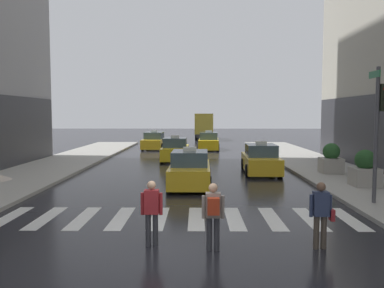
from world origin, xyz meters
TOP-DOWN VIEW (x-y plane):
  - ground_plane at (0.00, 0.00)m, footprint 160.00×160.00m
  - crosswalk_markings at (0.00, 3.00)m, footprint 11.30×2.80m
  - traffic_light_pole at (7.03, 4.64)m, footprint 0.44×0.84m
  - taxi_lead at (0.29, 8.67)m, footprint 1.99×4.57m
  - taxi_second at (4.19, 12.64)m, footprint 2.04×4.59m
  - taxi_third at (-0.93, 18.63)m, footprint 1.95×4.55m
  - taxi_fourth at (-3.38, 27.49)m, footprint 2.13×4.63m
  - taxi_fifth at (1.70, 27.04)m, footprint 2.06×4.60m
  - box_truck at (1.60, 41.31)m, footprint 2.57×7.63m
  - pedestrian_with_backpack at (1.01, 0.01)m, footprint 0.55×0.43m
  - pedestrian_with_handbag at (3.65, 0.22)m, footprint 0.60×0.24m
  - pedestrian_plain_coat at (-0.51, 0.37)m, footprint 0.55×0.24m
  - planter_near_corner at (8.00, 7.95)m, footprint 1.10×1.10m
  - planter_mid_block at (7.81, 11.79)m, footprint 1.10×1.10m

SIDE VIEW (x-z plane):
  - ground_plane at x=0.00m, z-range 0.00..0.00m
  - crosswalk_markings at x=0.00m, z-range 0.00..0.01m
  - taxi_lead at x=0.29m, z-range -0.18..1.63m
  - taxi_second at x=4.19m, z-range -0.18..1.63m
  - taxi_third at x=-0.93m, z-range -0.18..1.63m
  - taxi_fourth at x=-3.38m, z-range -0.18..1.63m
  - taxi_fifth at x=1.70m, z-range -0.18..1.63m
  - planter_near_corner at x=8.00m, z-range 0.07..1.67m
  - planter_mid_block at x=7.81m, z-range 0.07..1.67m
  - pedestrian_with_handbag at x=3.65m, z-range 0.11..1.76m
  - pedestrian_plain_coat at x=-0.51m, z-range 0.11..1.76m
  - pedestrian_with_backpack at x=1.01m, z-range 0.15..1.80m
  - box_truck at x=1.60m, z-range 0.18..3.53m
  - traffic_light_pole at x=7.03m, z-range 0.86..5.66m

